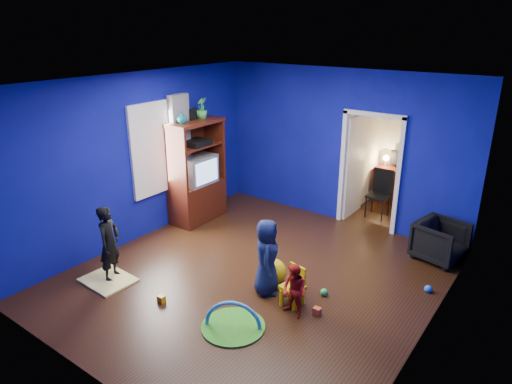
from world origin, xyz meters
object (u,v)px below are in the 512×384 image
Objects in this scene: armchair at (440,241)px; toddler_red at (294,291)px; child_black at (109,244)px; child_navy at (267,257)px; vase at (182,118)px; crt_tv at (198,170)px; study_desk at (395,186)px; play_mat at (233,326)px; hopper_ball at (273,271)px; folding_chair at (378,195)px; kid_chair at (292,289)px; tv_armoire at (196,171)px.

toddler_red is (-1.10, -2.70, 0.04)m from armchair.
child_navy is at bearing -85.50° from child_black.
vase reaches higher than armchair.
child_black is at bearing -79.27° from crt_tv.
armchair is at bearing 79.52° from toddler_red.
armchair is at bearing -53.94° from study_desk.
play_mat is (-1.59, -3.37, -0.32)m from armchair.
armchair is 2.55m from study_desk.
hopper_ball reaches higher than play_mat.
crt_tv reaches higher than folding_chair.
crt_tv reaches higher than toddler_red.
kid_chair is (-0.15, 0.20, -0.12)m from toddler_red.
folding_chair is at bearing 65.57° from armchair.
tv_armoire is at bearing 29.69° from child_navy.
armchair is at bearing -67.93° from child_navy.
child_black is 1.04× the size of child_navy.
vase is 3.25m from hopper_ball.
crt_tv is at bearing 0.00° from tv_armoire.
armchair is at bearing 17.75° from vase.
folding_chair is at bearing 41.44° from vase.
hopper_ball is at bearing 152.74° from armchair.
armchair is 0.82× the size of study_desk.
tv_armoire reaches higher than kid_chair.
study_desk is 0.96m from folding_chair.
hopper_ball is at bearing -93.70° from study_desk.
armchair reaches higher than hopper_ball.
folding_chair reaches higher than kid_chair.
toddler_red is (0.62, -0.26, -0.19)m from child_navy.
child_black reaches higher than play_mat.
folding_chair reaches higher than armchair.
armchair is 3.61× the size of vase.
kid_chair reaches higher than hopper_ball.
crt_tv reaches higher than study_desk.
child_navy is at bearing -175.34° from kid_chair.
toddler_red is at bearing -84.06° from folding_chair.
tv_armoire is 2.13× the size of folding_chair.
child_black is 2.83m from toddler_red.
vase is 0.22× the size of folding_chair.
crt_tv is 1.83× the size of hopper_ball.
child_black is at bearing -112.54° from study_desk.
toddler_red is 4.77m from study_desk.
study_desk is at bearing 106.55° from toddler_red.
armchair is at bearing 14.19° from crt_tv.
tv_armoire is at bearing -142.19° from folding_chair.
child_black is 0.60× the size of tv_armoire.
toddler_red is 3.71× the size of vase.
vase is (-4.31, -1.38, 1.73)m from armchair.
crt_tv is at bearing 116.01° from armchair.
child_navy is at bearing -93.64° from folding_chair.
tv_armoire is at bearing 139.90° from play_mat.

